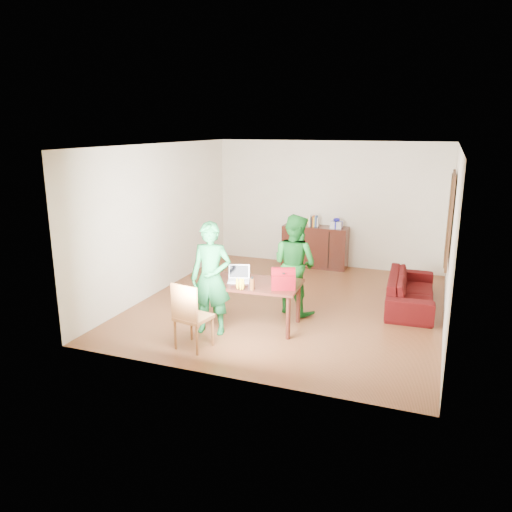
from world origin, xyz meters
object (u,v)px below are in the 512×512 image
at_px(table, 251,288).
at_px(red_bag, 283,280).
at_px(laptop, 239,279).
at_px(sofa, 411,291).
at_px(person_far, 295,264).
at_px(person_near, 211,279).
at_px(chair, 193,329).
at_px(bottle, 252,283).

distance_m(table, red_bag, 0.59).
relative_size(laptop, sofa, 0.20).
bearing_deg(sofa, person_far, 114.93).
bearing_deg(person_near, chair, -97.54).
xyz_separation_m(person_near, laptop, (0.26, 0.42, -0.10)).
bearing_deg(sofa, laptop, 123.29).
xyz_separation_m(chair, sofa, (2.70, 2.79, -0.00)).
distance_m(person_near, person_far, 1.55).
bearing_deg(bottle, red_bag, 26.82).
xyz_separation_m(person_near, sofa, (2.70, 2.20, -0.56)).
xyz_separation_m(chair, laptop, (0.26, 1.02, 0.46)).
bearing_deg(laptop, table, -11.49).
distance_m(chair, bottle, 1.07).
distance_m(person_far, laptop, 1.05).
distance_m(person_far, red_bag, 0.93).
distance_m(table, person_far, 0.94).
xyz_separation_m(chair, person_far, (0.90, 1.85, 0.54)).
xyz_separation_m(laptop, sofa, (2.44, 1.78, -0.46)).
bearing_deg(bottle, sofa, 44.64).
xyz_separation_m(chair, bottle, (0.60, 0.72, 0.51)).
relative_size(person_near, red_bag, 4.88).
bearing_deg(person_far, laptop, 75.16).
bearing_deg(red_bag, person_far, 75.25).
relative_size(table, sofa, 0.80).
xyz_separation_m(person_near, bottle, (0.60, 0.13, -0.04)).
height_order(bottle, sofa, bottle).
bearing_deg(laptop, bottle, -60.24).
bearing_deg(laptop, sofa, 17.17).
distance_m(chair, red_bag, 1.47).
height_order(chair, sofa, chair).
distance_m(table, laptop, 0.24).
height_order(table, person_far, person_far).
distance_m(chair, person_far, 2.13).
relative_size(bottle, red_bag, 0.56).
bearing_deg(chair, red_bag, 53.08).
bearing_deg(person_near, laptop, 50.79).
distance_m(red_bag, sofa, 2.58).
relative_size(laptop, bottle, 1.95).
relative_size(chair, sofa, 0.50).
height_order(person_far, bottle, person_far).
bearing_deg(table, sofa, 34.41).
distance_m(laptop, sofa, 3.05).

